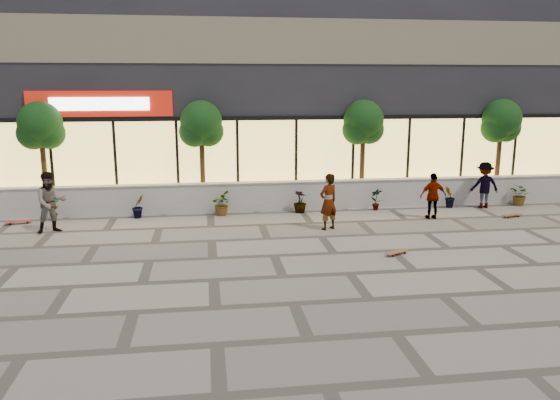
{
  "coord_description": "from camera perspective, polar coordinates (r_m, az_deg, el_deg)",
  "views": [
    {
      "loc": [
        -3.37,
        -12.18,
        4.5
      ],
      "look_at": [
        -1.34,
        2.64,
        1.3
      ],
      "focal_mm": 35.0,
      "sensor_mm": 36.0,
      "label": 1
    }
  ],
  "objects": [
    {
      "name": "shrub_b",
      "position": [
        19.21,
        -14.59,
        -0.62
      ],
      "size": [
        0.57,
        0.57,
        0.81
      ],
      "primitive_type": "imported",
      "rotation": [
        0.0,
        0.0,
        0.82
      ],
      "color": "black",
      "rests_on": "ground"
    },
    {
      "name": "skateboard_right_near",
      "position": [
        20.35,
        23.08,
        -1.46
      ],
      "size": [
        0.8,
        0.39,
        0.09
      ],
      "rotation": [
        0.0,
        0.0,
        0.26
      ],
      "color": "brown",
      "rests_on": "ground"
    },
    {
      "name": "tree_west",
      "position": [
        20.71,
        -23.73,
        6.88
      ],
      "size": [
        1.6,
        1.5,
        3.92
      ],
      "color": "#403016",
      "rests_on": "ground"
    },
    {
      "name": "skateboard_left",
      "position": [
        19.77,
        -25.66,
        -2.04
      ],
      "size": [
        0.87,
        0.43,
        0.1
      ],
      "rotation": [
        0.0,
        0.0,
        0.27
      ],
      "color": "red",
      "rests_on": "ground"
    },
    {
      "name": "planter_wall",
      "position": [
        19.87,
        2.12,
        0.53
      ],
      "size": [
        22.0,
        0.42,
        1.04
      ],
      "color": "silver",
      "rests_on": "ground"
    },
    {
      "name": "retail_building",
      "position": [
        24.89,
        -0.03,
        11.5
      ],
      "size": [
        24.0,
        9.17,
        8.5
      ],
      "color": "#26262C",
      "rests_on": "ground"
    },
    {
      "name": "shrub_a",
      "position": [
        19.75,
        -22.67,
        -0.83
      ],
      "size": [
        0.43,
        0.29,
        0.81
      ],
      "primitive_type": "imported",
      "color": "black",
      "rests_on": "ground"
    },
    {
      "name": "tree_east",
      "position": [
        22.95,
        22.11,
        7.42
      ],
      "size": [
        1.6,
        1.5,
        3.92
      ],
      "color": "#403016",
      "rests_on": "ground"
    },
    {
      "name": "skater_left",
      "position": [
        18.07,
        -22.84,
        -0.23
      ],
      "size": [
        1.13,
        1.04,
        1.89
      ],
      "primitive_type": "imported",
      "rotation": [
        0.0,
        0.0,
        0.45
      ],
      "color": "#998362",
      "rests_on": "ground"
    },
    {
      "name": "skater_right_near",
      "position": [
        19.09,
        15.71,
        0.4
      ],
      "size": [
        0.92,
        0.38,
        1.57
      ],
      "primitive_type": "imported",
      "rotation": [
        0.0,
        0.0,
        3.14
      ],
      "color": "silver",
      "rests_on": "ground"
    },
    {
      "name": "shrub_d",
      "position": [
        19.35,
        2.1,
        -0.14
      ],
      "size": [
        0.64,
        0.64,
        0.81
      ],
      "primitive_type": "imported",
      "rotation": [
        0.0,
        0.0,
        2.46
      ],
      "color": "black",
      "rests_on": "ground"
    },
    {
      "name": "tree_mideast",
      "position": [
        20.78,
        8.7,
        7.77
      ],
      "size": [
        1.6,
        1.5,
        3.92
      ],
      "color": "#403016",
      "rests_on": "ground"
    },
    {
      "name": "shrub_c",
      "position": [
        19.08,
        -6.21,
        -0.39
      ],
      "size": [
        0.68,
        0.77,
        0.81
      ],
      "primitive_type": "imported",
      "rotation": [
        0.0,
        0.0,
        1.64
      ],
      "color": "black",
      "rests_on": "ground"
    },
    {
      "name": "ground",
      "position": [
        13.41,
        7.28,
        -7.63
      ],
      "size": [
        80.0,
        80.0,
        0.0
      ],
      "primitive_type": "plane",
      "color": "#A49D8E",
      "rests_on": "ground"
    },
    {
      "name": "tree_midwest",
      "position": [
        19.94,
        -8.23,
        7.6
      ],
      "size": [
        1.6,
        1.5,
        3.92
      ],
      "color": "#403016",
      "rests_on": "ground"
    },
    {
      "name": "shrub_g",
      "position": [
        22.36,
        23.83,
        0.49
      ],
      "size": [
        0.77,
        0.84,
        0.81
      ],
      "primitive_type": "imported",
      "rotation": [
        0.0,
        0.0,
        4.92
      ],
      "color": "black",
      "rests_on": "ground"
    },
    {
      "name": "shrub_f",
      "position": [
        21.03,
        17.31,
        0.3
      ],
      "size": [
        0.55,
        0.57,
        0.81
      ],
      "primitive_type": "imported",
      "rotation": [
        0.0,
        0.0,
        4.1
      ],
      "color": "black",
      "rests_on": "ground"
    },
    {
      "name": "shrub_e",
      "position": [
        20.01,
        10.02,
        0.09
      ],
      "size": [
        0.46,
        0.35,
        0.81
      ],
      "primitive_type": "imported",
      "rotation": [
        0.0,
        0.0,
        3.28
      ],
      "color": "black",
      "rests_on": "ground"
    },
    {
      "name": "skater_center",
      "position": [
        17.06,
        5.08,
        -0.18
      ],
      "size": [
        0.77,
        0.68,
        1.78
      ],
      "primitive_type": "imported",
      "rotation": [
        0.0,
        0.0,
        3.62
      ],
      "color": "white",
      "rests_on": "ground"
    },
    {
      "name": "skater_right_far",
      "position": [
        21.38,
        20.56,
        1.47
      ],
      "size": [
        1.11,
        0.66,
        1.7
      ],
      "primitive_type": "imported",
      "rotation": [
        0.0,
        0.0,
        3.11
      ],
      "color": "maroon",
      "rests_on": "ground"
    },
    {
      "name": "skateboard_center",
      "position": [
        15.01,
        12.14,
        -5.34
      ],
      "size": [
        0.77,
        0.53,
        0.09
      ],
      "rotation": [
        0.0,
        0.0,
        0.47
      ],
      "color": "brown",
      "rests_on": "ground"
    }
  ]
}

